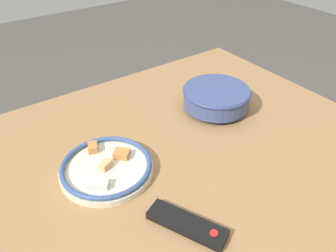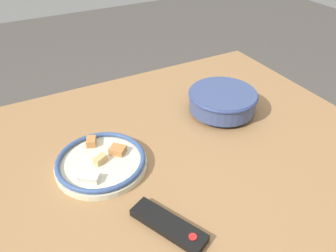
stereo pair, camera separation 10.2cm
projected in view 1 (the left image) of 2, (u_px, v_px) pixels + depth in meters
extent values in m
cube|color=olive|center=(178.00, 150.00, 1.03)|extent=(1.25, 0.99, 0.04)
cylinder|color=olive|center=(211.00, 123.00, 1.79)|extent=(0.06, 0.06, 0.71)
cylinder|color=#384775|center=(215.00, 107.00, 1.18)|extent=(0.10, 0.10, 0.01)
cylinder|color=#384775|center=(216.00, 97.00, 1.15)|extent=(0.23, 0.23, 0.07)
cylinder|color=#B75B23|center=(216.00, 98.00, 1.16)|extent=(0.21, 0.21, 0.06)
torus|color=navy|center=(217.00, 91.00, 1.14)|extent=(0.24, 0.24, 0.01)
cylinder|color=beige|center=(107.00, 170.00, 0.91)|extent=(0.26, 0.26, 0.02)
torus|color=#334C7F|center=(106.00, 165.00, 0.90)|extent=(0.25, 0.25, 0.01)
cube|color=#B2753D|center=(93.00, 148.00, 0.96)|extent=(0.04, 0.04, 0.02)
cube|color=silver|center=(98.00, 184.00, 0.84)|extent=(0.06, 0.06, 0.02)
cube|color=tan|center=(106.00, 165.00, 0.90)|extent=(0.04, 0.03, 0.02)
cube|color=#B2753D|center=(122.00, 154.00, 0.94)|extent=(0.06, 0.06, 0.02)
cube|color=black|center=(187.00, 224.00, 0.76)|extent=(0.13, 0.20, 0.02)
cylinder|color=red|center=(214.00, 233.00, 0.73)|extent=(0.02, 0.02, 0.00)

